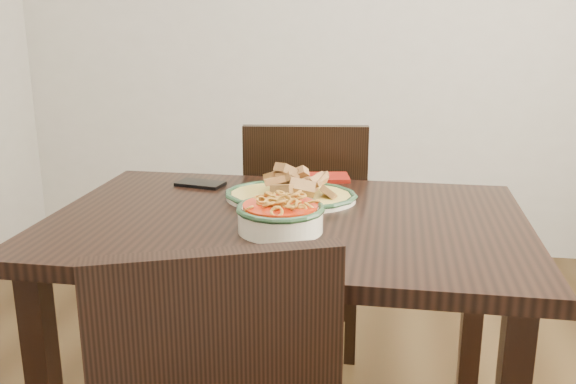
% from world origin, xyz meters
% --- Properties ---
extents(wall_back, '(3.50, 0.10, 2.60)m').
position_xyz_m(wall_back, '(0.00, 1.75, 1.30)').
color(wall_back, beige).
rests_on(wall_back, ground).
extents(dining_table, '(1.21, 0.81, 0.75)m').
position_xyz_m(dining_table, '(0.02, -0.08, 0.65)').
color(dining_table, black).
rests_on(dining_table, ground).
extents(chair_far, '(0.47, 0.47, 0.89)m').
position_xyz_m(chair_far, '(-0.02, 0.58, 0.50)').
color(chair_far, black).
rests_on(chair_far, ground).
extents(fish_plate, '(0.36, 0.28, 0.11)m').
position_xyz_m(fish_plate, '(0.01, 0.07, 0.79)').
color(fish_plate, beige).
rests_on(fish_plate, dining_table).
extents(noodle_bowl, '(0.21, 0.21, 0.08)m').
position_xyz_m(noodle_bowl, '(0.03, -0.19, 0.79)').
color(noodle_bowl, beige).
rests_on(noodle_bowl, dining_table).
extents(smartphone, '(0.15, 0.10, 0.01)m').
position_xyz_m(smartphone, '(-0.28, 0.18, 0.76)').
color(smartphone, black).
rests_on(smartphone, dining_table).
extents(napkin, '(0.14, 0.13, 0.01)m').
position_xyz_m(napkin, '(0.09, 0.31, 0.76)').
color(napkin, maroon).
rests_on(napkin, dining_table).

